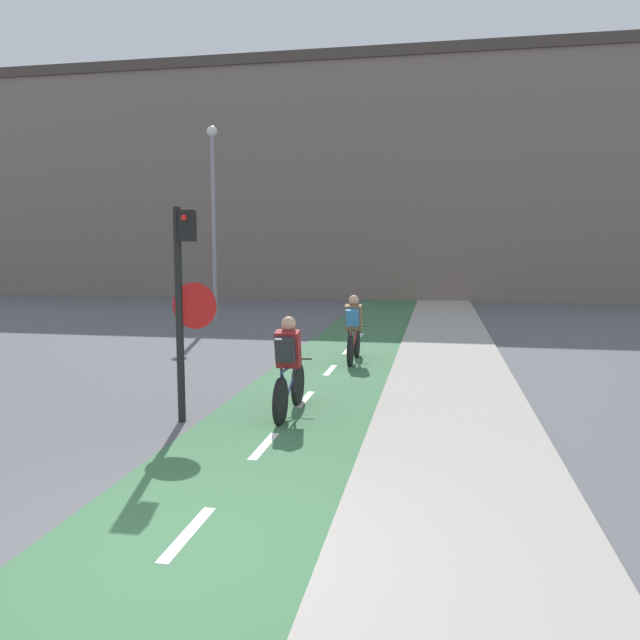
{
  "coord_description": "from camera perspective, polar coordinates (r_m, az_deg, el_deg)",
  "views": [
    {
      "loc": [
        2.14,
        -4.49,
        2.57
      ],
      "look_at": [
        0.0,
        6.87,
        1.2
      ],
      "focal_mm": 35.0,
      "sensor_mm": 36.0,
      "label": 1
    }
  ],
  "objects": [
    {
      "name": "bike_lane",
      "position": [
        5.6,
        -14.05,
        -20.66
      ],
      "size": [
        2.48,
        60.0,
        0.02
      ],
      "color": "#3D7047",
      "rests_on": "ground_plane"
    },
    {
      "name": "ground_plane",
      "position": [
        5.6,
        -14.08,
        -20.78
      ],
      "size": [
        120.0,
        120.0,
        0.0
      ],
      "primitive_type": "plane",
      "color": "#5B5B60"
    },
    {
      "name": "traffic_light_pole",
      "position": [
        9.16,
        -12.31,
        2.65
      ],
      "size": [
        0.67,
        0.25,
        3.13
      ],
      "color": "black",
      "rests_on": "ground_plane"
    },
    {
      "name": "cyclist_far",
      "position": [
        13.8,
        3.09,
        -0.98
      ],
      "size": [
        0.46,
        1.77,
        1.5
      ],
      "color": "black",
      "rests_on": "ground_plane"
    },
    {
      "name": "building_row_background",
      "position": [
        32.31,
        7.0,
        12.51
      ],
      "size": [
        60.0,
        5.2,
        11.65
      ],
      "color": "slate",
      "rests_on": "ground_plane"
    },
    {
      "name": "sidewalk_strip",
      "position": [
        5.17,
        13.65,
        -22.94
      ],
      "size": [
        2.4,
        60.0,
        0.05
      ],
      "color": "#A8A399",
      "rests_on": "ground_plane"
    },
    {
      "name": "cyclist_near",
      "position": [
        9.48,
        -2.89,
        -4.51
      ],
      "size": [
        0.46,
        1.82,
        1.52
      ],
      "color": "black",
      "rests_on": "ground_plane"
    },
    {
      "name": "street_lamp_far",
      "position": [
        21.85,
        -9.72,
        10.52
      ],
      "size": [
        0.36,
        0.36,
        6.58
      ],
      "color": "gray",
      "rests_on": "ground_plane"
    }
  ]
}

